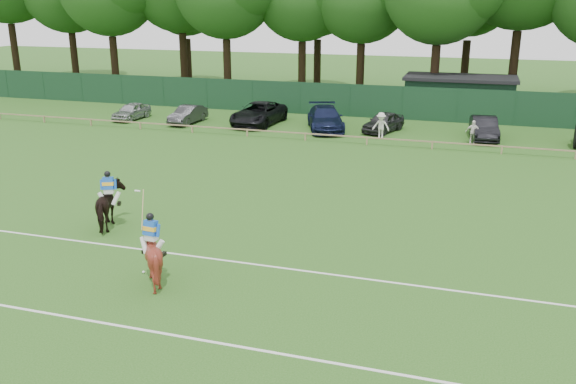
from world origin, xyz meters
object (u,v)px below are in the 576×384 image
at_px(suv_black, 259,114).
at_px(sedan_navy, 325,118).
at_px(estate_black, 484,128).
at_px(hatch_grey, 383,122).
at_px(sedan_grey, 188,115).
at_px(polo_ball, 143,272).
at_px(utility_shed, 459,96).
at_px(sedan_silver, 131,111).
at_px(spectator_left, 381,126).
at_px(horse_chestnut, 153,255).
at_px(horse_dark, 110,206).
at_px(spectator_mid, 473,132).

bearing_deg(suv_black, sedan_navy, -0.63).
bearing_deg(estate_black, hatch_grey, 170.39).
height_order(sedan_grey, suv_black, suv_black).
height_order(polo_ball, utility_shed, utility_shed).
bearing_deg(hatch_grey, sedan_grey, -155.74).
height_order(sedan_silver, utility_shed, utility_shed).
relative_size(hatch_grey, spectator_left, 2.27).
height_order(hatch_grey, estate_black, estate_black).
bearing_deg(spectator_left, estate_black, 20.21).
height_order(horse_chestnut, sedan_grey, horse_chestnut).
xyz_separation_m(hatch_grey, spectator_left, (0.18, -2.23, 0.19)).
xyz_separation_m(spectator_left, utility_shed, (4.45, 10.08, 0.68)).
bearing_deg(horse_dark, polo_ball, 111.64).
bearing_deg(sedan_silver, suv_black, 8.98).
bearing_deg(horse_chestnut, polo_ball, -26.12).
height_order(suv_black, polo_ball, suv_black).
distance_m(sedan_silver, spectator_mid, 24.74).
bearing_deg(hatch_grey, polo_ball, -80.29).
relative_size(sedan_navy, utility_shed, 0.66).
xyz_separation_m(sedan_navy, utility_shed, (8.58, 8.40, 0.74)).
relative_size(sedan_silver, estate_black, 0.83).
xyz_separation_m(sedan_silver, hatch_grey, (18.83, 1.20, 0.04)).
xyz_separation_m(sedan_navy, spectator_mid, (9.85, -1.41, -0.05)).
distance_m(sedan_grey, sedan_navy, 10.19).
bearing_deg(sedan_silver, horse_chestnut, -54.61).
height_order(suv_black, sedan_navy, sedan_navy).
xyz_separation_m(suv_black, utility_shed, (13.64, 8.01, 0.74)).
bearing_deg(spectator_left, sedan_silver, -179.06).
xyz_separation_m(horse_chestnut, utility_shed, (8.11, 33.17, 0.63)).
bearing_deg(hatch_grey, sedan_navy, -152.98).
xyz_separation_m(sedan_grey, sedan_navy, (10.16, 0.72, 0.16)).
bearing_deg(estate_black, sedan_navy, 174.60).
bearing_deg(polo_ball, horse_dark, 134.78).
bearing_deg(polo_ball, sedan_navy, 89.58).
bearing_deg(polo_ball, estate_black, 66.44).
bearing_deg(spectator_left, horse_dark, -107.72).
xyz_separation_m(hatch_grey, estate_black, (6.57, -0.38, 0.06)).
bearing_deg(polo_ball, hatch_grey, 80.60).
bearing_deg(horse_chestnut, estate_black, -105.33).
distance_m(horse_dark, hatch_grey, 22.77).
xyz_separation_m(sedan_grey, spectator_mid, (20.01, -0.68, 0.11)).
distance_m(sedan_grey, estate_black, 20.70).
bearing_deg(horse_chestnut, suv_black, -70.99).
relative_size(horse_chestnut, spectator_mid, 1.21).
relative_size(sedan_grey, estate_black, 0.87).
xyz_separation_m(estate_black, polo_ball, (-10.70, -24.54, -0.68)).
relative_size(horse_dark, spectator_left, 1.25).
distance_m(horse_dark, sedan_navy, 21.25).
xyz_separation_m(horse_chestnut, hatch_grey, (3.48, 25.32, -0.24)).
height_order(suv_black, spectator_mid, suv_black).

